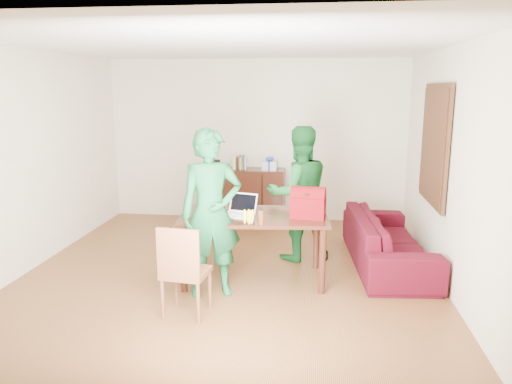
# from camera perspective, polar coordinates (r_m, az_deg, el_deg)

# --- Properties ---
(room) EXTENTS (5.20, 5.70, 2.90)m
(room) POSITION_cam_1_polar(r_m,az_deg,el_deg) (5.93, -2.90, 2.80)
(room) COLOR #4B2E12
(room) RESTS_ON ground
(table) EXTENTS (1.77, 1.10, 0.79)m
(table) POSITION_cam_1_polar(r_m,az_deg,el_deg) (5.82, -0.24, -3.56)
(table) COLOR black
(table) RESTS_ON ground
(chair) EXTENTS (0.47, 0.45, 0.95)m
(chair) POSITION_cam_1_polar(r_m,az_deg,el_deg) (5.12, -8.01, -10.87)
(chair) COLOR brown
(chair) RESTS_ON ground
(person_near) EXTENTS (0.78, 0.65, 1.83)m
(person_near) POSITION_cam_1_polar(r_m,az_deg,el_deg) (5.38, -5.15, -2.47)
(person_near) COLOR #13592D
(person_near) RESTS_ON ground
(person_far) EXTENTS (1.03, 0.92, 1.76)m
(person_far) POSITION_cam_1_polar(r_m,az_deg,el_deg) (6.53, 4.94, -0.19)
(person_far) COLOR #135620
(person_far) RESTS_ON ground
(laptop) EXTENTS (0.39, 0.32, 0.24)m
(laptop) POSITION_cam_1_polar(r_m,az_deg,el_deg) (5.74, -2.10, -2.30)
(laptop) COLOR white
(laptop) RESTS_ON table
(bananas) EXTENTS (0.17, 0.11, 0.06)m
(bananas) POSITION_cam_1_polar(r_m,az_deg,el_deg) (5.41, -0.86, -3.34)
(bananas) COLOR yellow
(bananas) RESTS_ON table
(bottle) EXTENTS (0.07, 0.07, 0.18)m
(bottle) POSITION_cam_1_polar(r_m,az_deg,el_deg) (5.37, 0.60, -2.81)
(bottle) COLOR #5D2915
(bottle) RESTS_ON table
(red_bag) EXTENTS (0.41, 0.27, 0.28)m
(red_bag) POSITION_cam_1_polar(r_m,az_deg,el_deg) (5.66, 5.97, -1.56)
(red_bag) COLOR maroon
(red_bag) RESTS_ON table
(sofa) EXTENTS (1.02, 2.26, 0.64)m
(sofa) POSITION_cam_1_polar(r_m,az_deg,el_deg) (6.64, 14.79, -5.34)
(sofa) COLOR #3E0816
(sofa) RESTS_ON ground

